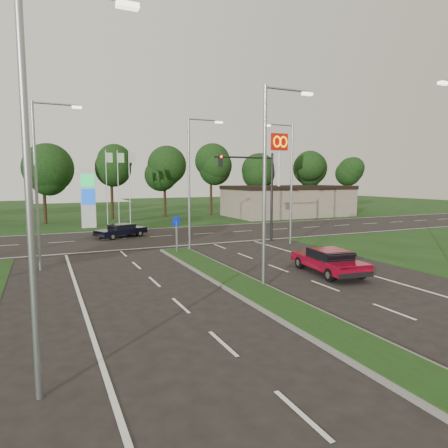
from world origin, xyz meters
name	(u,v)px	position (x,y,z in m)	size (l,w,h in m)	color
ground	(337,337)	(0.00, 0.00, 0.00)	(160.00, 160.00, 0.00)	black
verge_far	(101,211)	(0.00, 55.00, 0.00)	(160.00, 50.00, 0.02)	black
cross_road	(150,237)	(0.00, 24.00, 0.00)	(160.00, 12.00, 0.02)	black
median_kerb	(271,300)	(0.00, 4.00, 0.06)	(2.00, 26.00, 0.12)	slate
commercial_building	(288,201)	(22.00, 36.00, 2.00)	(16.00, 9.00, 4.00)	gray
streetlight_median_near	(268,176)	(1.00, 6.00, 5.08)	(2.53, 0.22, 9.00)	gray
streetlight_median_far	(192,177)	(1.00, 16.00, 5.08)	(2.53, 0.22, 9.00)	gray
streetlight_left_near	(38,172)	(-8.30, 0.00, 5.08)	(2.53, 0.22, 9.00)	gray
streetlight_left_far	(40,176)	(-8.30, 14.00, 5.08)	(2.53, 0.22, 9.00)	gray
streetlight_right_far	(289,177)	(8.80, 16.00, 5.08)	(2.53, 0.22, 9.00)	gray
traffic_signal	(258,183)	(7.19, 18.00, 4.65)	(5.10, 0.42, 7.00)	black
median_signs	(176,227)	(0.00, 16.40, 1.71)	(1.16, 1.76, 2.38)	gray
gas_pylon	(90,196)	(-3.79, 33.05, 3.20)	(5.80, 1.26, 8.00)	silver
mcdonalds_sign	(279,154)	(18.00, 31.97, 7.99)	(2.20, 0.47, 10.40)	silver
treeline_far	(117,163)	(0.10, 39.93, 6.83)	(6.00, 6.00, 9.90)	black
red_sedan	(329,260)	(5.28, 6.91, 0.70)	(2.50, 4.92, 1.30)	maroon
navy_sedan	(121,230)	(-2.26, 24.69, 0.62)	(4.54, 3.26, 1.16)	black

